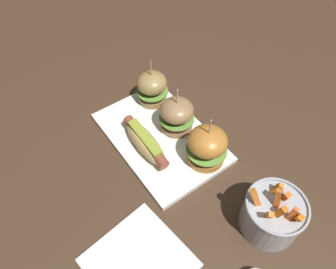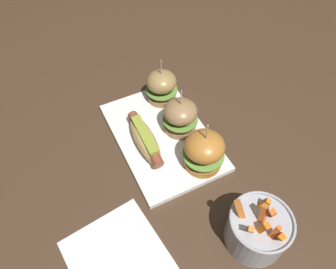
{
  "view_description": "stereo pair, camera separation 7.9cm",
  "coord_description": "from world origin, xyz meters",
  "views": [
    {
      "loc": [
        0.43,
        -0.29,
        0.67
      ],
      "look_at": [
        0.03,
        0.0,
        0.05
      ],
      "focal_mm": 33.81,
      "sensor_mm": 36.0,
      "label": 1
    },
    {
      "loc": [
        0.47,
        -0.22,
        0.67
      ],
      "look_at": [
        0.03,
        0.0,
        0.05
      ],
      "focal_mm": 33.81,
      "sensor_mm": 36.0,
      "label": 2
    }
  ],
  "objects": [
    {
      "name": "platter_main",
      "position": [
        0.0,
        0.0,
        0.01
      ],
      "size": [
        0.35,
        0.23,
        0.01
      ],
      "primitive_type": "cube",
      "color": "white",
      "rests_on": "ground"
    },
    {
      "name": "ground_plane",
      "position": [
        0.0,
        0.0,
        0.0
      ],
      "size": [
        3.0,
        3.0,
        0.0
      ],
      "primitive_type": "plane",
      "color": "#422D1E"
    },
    {
      "name": "slider_center",
      "position": [
        -0.0,
        0.05,
        0.06
      ],
      "size": [
        0.09,
        0.09,
        0.14
      ],
      "color": "#936F48",
      "rests_on": "platter_main"
    },
    {
      "name": "hot_dog",
      "position": [
        0.01,
        -0.05,
        0.04
      ],
      "size": [
        0.18,
        0.05,
        0.05
      ],
      "color": "tan",
      "rests_on": "platter_main"
    },
    {
      "name": "slider_right",
      "position": [
        0.12,
        0.05,
        0.06
      ],
      "size": [
        0.1,
        0.1,
        0.14
      ],
      "color": "#B5722C",
      "rests_on": "platter_main"
    },
    {
      "name": "slider_left",
      "position": [
        -0.12,
        0.06,
        0.06
      ],
      "size": [
        0.09,
        0.09,
        0.14
      ],
      "color": "olive",
      "rests_on": "platter_main"
    },
    {
      "name": "side_plate",
      "position": [
        0.24,
        -0.22,
        0.01
      ],
      "size": [
        0.21,
        0.21,
        0.01
      ],
      "primitive_type": "cube",
      "rotation": [
        0.0,
        0.0,
        0.13
      ],
      "color": "white",
      "rests_on": "ground"
    },
    {
      "name": "fries_bucket",
      "position": [
        0.33,
        0.05,
        0.05
      ],
      "size": [
        0.13,
        0.13,
        0.14
      ],
      "color": "#A8AAB2",
      "rests_on": "ground"
    }
  ]
}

